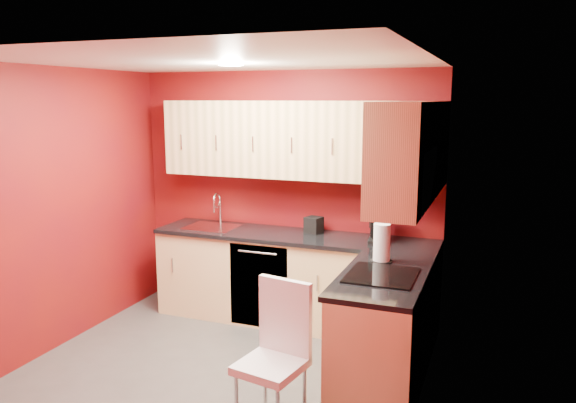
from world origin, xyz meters
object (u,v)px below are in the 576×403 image
Objects in this scene: sink at (212,223)px; dining_chair at (271,358)px; napkin_holder at (314,225)px; coffee_maker at (380,225)px; paper_towel at (382,243)px; microwave at (401,178)px.

sink is 2.31m from dining_chair.
coffee_maker is at bearing -10.74° from napkin_holder.
sink reaches higher than dining_chair.
napkin_holder is at bearing 137.94° from paper_towel.
paper_towel is at bearing -83.91° from coffee_maker.
coffee_maker is 1.99× the size of napkin_holder.
sink is at bearing 161.60° from paper_towel.
napkin_holder reaches higher than dining_chair.
sink is 0.52× the size of dining_chair.
microwave is 1.66m from napkin_holder.
sink is 2.00m from paper_towel.
microwave is at bearing 58.70° from dining_chair.
napkin_holder is (1.07, 0.12, 0.05)m from sink.
paper_towel is (1.90, -0.63, 0.12)m from sink.
microwave is 1.56m from dining_chair.
paper_towel is at bearing 77.03° from dining_chair.
napkin_holder is (-0.68, 0.13, -0.08)m from coffee_maker.
napkin_holder is 1.12m from paper_towel.
paper_towel is 0.32× the size of dining_chair.
microwave is at bearing -62.30° from paper_towel.
napkin_holder is 0.51× the size of paper_towel.
paper_towel is (-0.20, 0.37, -0.59)m from microwave.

